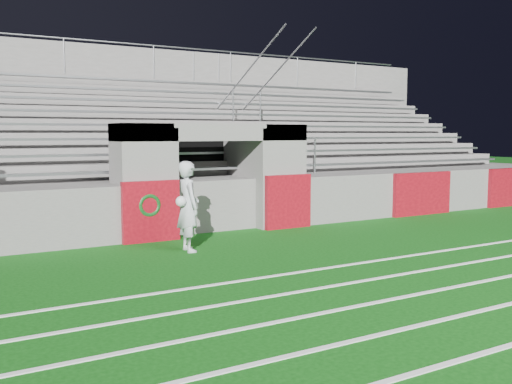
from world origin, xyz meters
TOP-DOWN VIEW (x-y plane):
  - ground at (0.00, 0.00)m, footprint 90.00×90.00m
  - stadium_structure at (0.00, 7.97)m, footprint 26.00×8.48m
  - goalkeeper_with_ball at (-1.49, 1.61)m, footprint 0.55×0.70m
  - hose_coil at (-1.85, 2.93)m, footprint 0.58×0.15m

SIDE VIEW (x-z plane):
  - ground at x=0.00m, z-range 0.00..0.00m
  - hose_coil at x=-1.85m, z-range 0.45..1.08m
  - goalkeeper_with_ball at x=-1.49m, z-range 0.00..1.83m
  - stadium_structure at x=0.00m, z-range -1.22..4.20m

